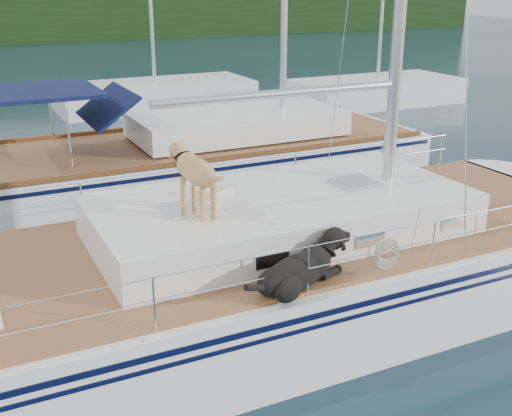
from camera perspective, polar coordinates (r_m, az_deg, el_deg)
ground at (r=9.29m, az=-2.27°, el=-10.18°), size 120.00×120.00×0.00m
main_sailboat at (r=8.99m, az=-1.78°, el=-6.35°), size 12.00×3.97×14.01m
neighbor_sailboat at (r=14.83m, az=-5.49°, el=4.02°), size 11.00×3.50×13.30m
bg_boat_center at (r=24.82m, az=-8.94°, el=9.86°), size 7.20×3.00×11.65m
bg_boat_east at (r=25.77m, az=10.69°, el=10.13°), size 6.40×3.00×11.65m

